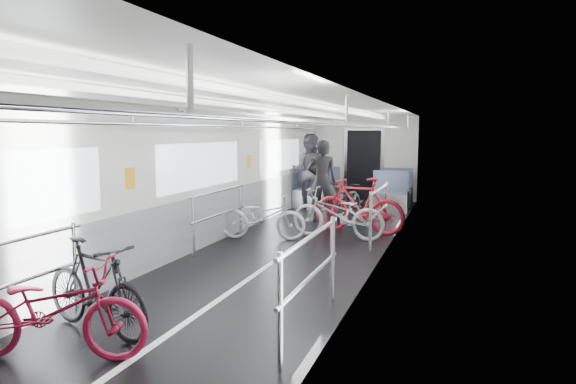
# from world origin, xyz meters

# --- Properties ---
(car_shell) EXTENTS (3.02, 14.01, 2.41)m
(car_shell) POSITION_xyz_m (0.00, 1.78, 1.13)
(car_shell) COLOR black
(car_shell) RESTS_ON ground
(bike_left_near) EXTENTS (1.78, 1.01, 0.88)m
(bike_left_near) POSITION_xyz_m (-0.65, -4.30, 0.44)
(bike_left_near) COLOR maroon
(bike_left_near) RESTS_ON floor
(bike_left_mid) EXTENTS (1.61, 0.86, 0.93)m
(bike_left_mid) POSITION_xyz_m (-0.69, -3.70, 0.47)
(bike_left_mid) COLOR black
(bike_left_mid) RESTS_ON floor
(bike_left_far) EXTENTS (1.66, 0.80, 0.84)m
(bike_left_far) POSITION_xyz_m (-0.77, 0.94, 0.42)
(bike_left_far) COLOR #B4B3B8
(bike_left_far) RESTS_ON floor
(bike_right_mid) EXTENTS (1.83, 0.81, 0.93)m
(bike_right_mid) POSITION_xyz_m (0.51, 1.44, 0.47)
(bike_right_mid) COLOR #AEAEB3
(bike_right_mid) RESTS_ON floor
(bike_right_far) EXTENTS (1.87, 0.77, 1.09)m
(bike_right_far) POSITION_xyz_m (0.80, 2.04, 0.55)
(bike_right_far) COLOR #A91421
(bike_right_far) RESTS_ON floor
(bike_aisle) EXTENTS (0.70, 1.78, 0.92)m
(bike_aisle) POSITION_xyz_m (0.44, 2.95, 0.46)
(bike_aisle) COLOR black
(bike_aisle) RESTS_ON floor
(person_standing) EXTENTS (0.73, 0.56, 1.79)m
(person_standing) POSITION_xyz_m (-0.20, 3.05, 0.90)
(person_standing) COLOR black
(person_standing) RESTS_ON floor
(person_seated) EXTENTS (1.00, 0.81, 1.91)m
(person_seated) POSITION_xyz_m (-1.04, 4.92, 0.96)
(person_seated) COLOR #322D36
(person_seated) RESTS_ON floor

